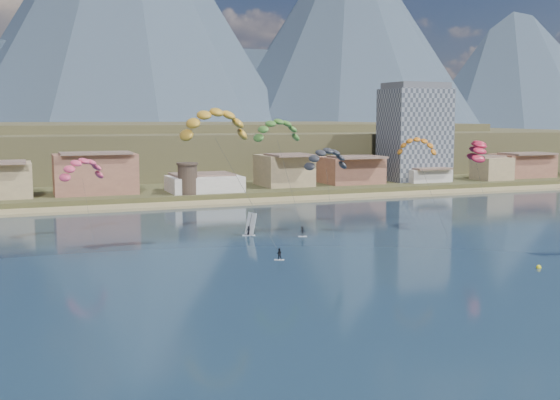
% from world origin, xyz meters
% --- Properties ---
extents(ground, '(2400.00, 2400.00, 0.00)m').
position_xyz_m(ground, '(0.00, 0.00, 0.00)').
color(ground, black).
rests_on(ground, ground).
extents(beach, '(2200.00, 12.00, 0.90)m').
position_xyz_m(beach, '(0.00, 106.00, 0.25)').
color(beach, tan).
rests_on(beach, ground).
extents(land, '(2200.00, 900.00, 4.00)m').
position_xyz_m(land, '(0.00, 560.00, 0.00)').
color(land, '#4C4729').
rests_on(land, ground).
extents(foothills, '(940.00, 210.00, 18.00)m').
position_xyz_m(foothills, '(22.39, 232.47, 9.08)').
color(foothills, brown).
rests_on(foothills, ground).
extents(mountain_ridge, '(2060.00, 480.00, 400.00)m').
position_xyz_m(mountain_ridge, '(-14.60, 823.65, 150.31)').
color(mountain_ridge, '#2A3847').
rests_on(mountain_ridge, ground).
extents(town, '(400.00, 24.00, 12.00)m').
position_xyz_m(town, '(-40.00, 122.00, 8.00)').
color(town, silver).
rests_on(town, ground).
extents(apartment_tower, '(20.00, 16.00, 32.00)m').
position_xyz_m(apartment_tower, '(85.00, 128.00, 17.82)').
color(apartment_tower, gray).
rests_on(apartment_tower, ground).
extents(watchtower, '(5.82, 5.82, 8.60)m').
position_xyz_m(watchtower, '(5.00, 114.00, 6.37)').
color(watchtower, '#47382D').
rests_on(watchtower, ground).
extents(kitesurfer_yellow, '(14.37, 15.52, 26.69)m').
position_xyz_m(kitesurfer_yellow, '(-6.39, 45.98, 22.39)').
color(kitesurfer_yellow, silver).
rests_on(kitesurfer_yellow, ground).
extents(kitesurfer_green, '(11.17, 17.13, 24.75)m').
position_xyz_m(kitesurfer_green, '(12.79, 66.36, 20.67)').
color(kitesurfer_green, silver).
rests_on(kitesurfer_green, ground).
extents(distant_kite_pink, '(9.94, 7.99, 17.03)m').
position_xyz_m(distant_kite_pink, '(-26.52, 66.77, 13.77)').
color(distant_kite_pink, '#262626').
rests_on(distant_kite_pink, ground).
extents(distant_kite_dark, '(10.03, 6.59, 18.57)m').
position_xyz_m(distant_kite_dark, '(18.44, 54.47, 15.43)').
color(distant_kite_dark, '#262626').
rests_on(distant_kite_dark, ground).
extents(distant_kite_orange, '(8.28, 7.48, 20.32)m').
position_xyz_m(distant_kite_orange, '(35.13, 48.49, 17.74)').
color(distant_kite_orange, '#262626').
rests_on(distant_kite_orange, ground).
extents(distant_kite_red, '(8.00, 10.17, 19.73)m').
position_xyz_m(distant_kite_red, '(49.16, 48.49, 16.65)').
color(distant_kite_red, '#262626').
rests_on(distant_kite_red, ground).
extents(windsurfer, '(2.59, 2.87, 4.44)m').
position_xyz_m(windsurfer, '(3.53, 57.35, 1.41)').
color(windsurfer, silver).
rests_on(windsurfer, ground).
extents(buoy, '(0.78, 0.78, 0.78)m').
position_xyz_m(buoy, '(35.33, 14.22, 0.13)').
color(buoy, yellow).
rests_on(buoy, ground).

